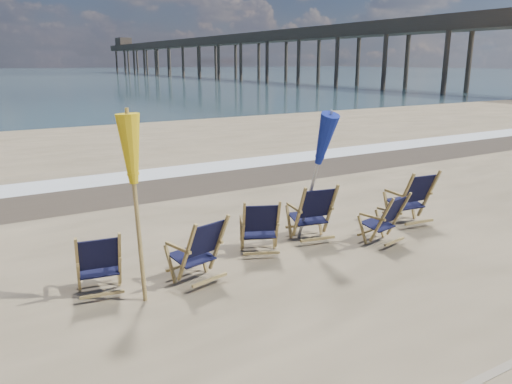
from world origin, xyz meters
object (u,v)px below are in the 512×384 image
beach_chair_1 (219,245)px  beach_chair_5 (429,196)px  beach_chair_0 (120,262)px  beach_chair_4 (399,216)px  umbrella_blue (314,138)px  umbrella_yellow (134,160)px  beach_chair_3 (331,211)px  fishing_pier (232,51)px  beach_chair_2 (278,227)px

beach_chair_1 → beach_chair_5: beach_chair_5 is taller
beach_chair_0 → beach_chair_4: (4.66, -0.43, -0.01)m
beach_chair_0 → umbrella_blue: umbrella_blue is taller
beach_chair_5 → umbrella_yellow: size_ratio=0.46×
beach_chair_3 → umbrella_blue: (-0.40, 0.02, 1.29)m
beach_chair_4 → beach_chair_5: bearing=-172.9°
umbrella_yellow → fishing_pier: fishing_pier is taller
beach_chair_3 → umbrella_blue: umbrella_blue is taller
beach_chair_2 → beach_chair_5: bearing=-158.0°
beach_chair_0 → beach_chair_5: size_ratio=0.85×
beach_chair_2 → beach_chair_5: beach_chair_5 is taller
beach_chair_1 → umbrella_blue: 2.39m
beach_chair_1 → fishing_pier: bearing=-132.3°
beach_chair_2 → umbrella_blue: size_ratio=0.41×
beach_chair_2 → umbrella_blue: umbrella_blue is taller
beach_chair_1 → beach_chair_5: bearing=168.5°
umbrella_blue → beach_chair_4: bearing=-25.8°
beach_chair_2 → beach_chair_3: size_ratio=0.91×
beach_chair_4 → umbrella_blue: umbrella_blue is taller
beach_chair_3 → beach_chair_4: (0.96, -0.64, -0.07)m
beach_chair_0 → beach_chair_5: 5.88m
beach_chair_4 → beach_chair_5: beach_chair_5 is taller
beach_chair_3 → beach_chair_5: size_ratio=0.97×
beach_chair_1 → umbrella_yellow: 1.79m
beach_chair_3 → umbrella_yellow: (-3.52, -0.50, 1.33)m
beach_chair_2 → umbrella_yellow: (-2.35, -0.38, 1.37)m
beach_chair_4 → umbrella_yellow: umbrella_yellow is taller
beach_chair_0 → beach_chair_1: beach_chair_1 is taller
beach_chair_1 → fishing_pier: size_ratio=0.01×
beach_chair_5 → umbrella_blue: 2.88m
umbrella_yellow → fishing_pier: 83.34m
beach_chair_3 → beach_chair_2: bearing=16.8°
beach_chair_4 → umbrella_yellow: size_ratio=0.38×
beach_chair_0 → beach_chair_3: bearing=-167.6°
fishing_pier → umbrella_blue: bearing=-117.2°
beach_chair_5 → fishing_pier: size_ratio=0.01×
beach_chair_2 → beach_chair_3: bearing=-150.3°
umbrella_yellow → beach_chair_4: bearing=-1.8°
beach_chair_3 → beach_chair_5: bearing=-175.0°
beach_chair_0 → beach_chair_1: size_ratio=0.93×
beach_chair_0 → beach_chair_1: (1.35, -0.21, 0.04)m
beach_chair_5 → fishing_pier: (34.66, 72.58, 4.10)m
beach_chair_5 → beach_chair_3: bearing=0.3°
beach_chair_1 → beach_chair_2: size_ratio=1.04×
beach_chair_0 → fishing_pier: bearing=-110.1°
beach_chair_0 → beach_chair_1: 1.37m
beach_chair_0 → beach_chair_5: bearing=-171.0°
umbrella_blue → beach_chair_2: bearing=-169.9°
umbrella_blue → beach_chair_0: bearing=-176.0°
beach_chair_1 → beach_chair_3: bearing=176.2°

